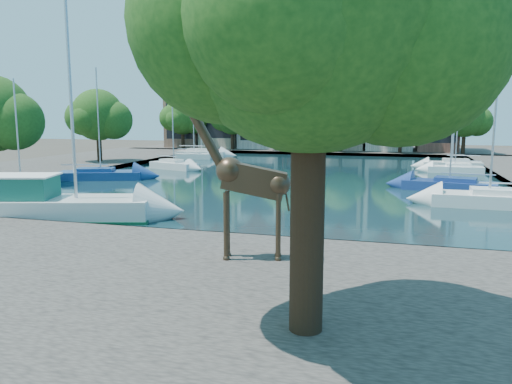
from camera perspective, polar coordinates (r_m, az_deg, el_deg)
ground at (r=23.01m, az=-9.06°, el=-5.37°), size 160.00×160.00×0.00m
water_basin at (r=45.57m, az=3.60°, el=1.81°), size 38.00×50.00×0.08m
near_quay at (r=17.10m, az=-19.03°, el=-9.91°), size 50.00×14.00×0.50m
far_quay at (r=77.00m, az=8.60°, el=4.75°), size 60.00×16.00×0.50m
left_quay at (r=56.30m, az=-22.17°, el=2.73°), size 14.00×52.00×0.50m
plane_tree at (r=11.56m, az=6.85°, el=19.08°), size 8.32×6.40×10.62m
townhouse_west_end at (r=82.84m, az=-7.52°, el=9.98°), size 5.44×9.18×14.93m
townhouse_west_mid at (r=80.71m, az=-3.54°, el=10.69°), size 5.94×9.18×16.79m
townhouse_west_inner at (r=78.80m, az=1.00°, el=10.11°), size 6.43×9.18×15.15m
townhouse_center at (r=77.44m, az=5.75°, el=10.84°), size 5.44×9.18×16.93m
townhouse_east_inner at (r=76.61m, az=10.24°, el=10.29°), size 5.94×9.18×15.79m
townhouse_east_mid at (r=76.27m, az=15.19°, el=10.41°), size 6.43×9.18×16.65m
townhouse_east_end at (r=76.44m, az=20.10°, el=9.44°), size 5.44×9.18×14.43m
far_tree_far_west at (r=77.35m, az=-8.34°, el=8.44°), size 7.28×5.60×7.68m
far_tree_west at (r=74.47m, az=-2.64°, el=8.42°), size 6.76×5.20×7.36m
far_tree_mid_west at (r=72.37m, az=3.46°, el=8.58°), size 7.80×6.00×8.00m
far_tree_mid_east at (r=71.11m, az=9.83°, el=8.33°), size 7.02×5.40×7.52m
far_tree_east at (r=70.74m, az=16.36°, el=8.19°), size 7.54×5.80×7.84m
far_tree_far_east at (r=71.26m, az=22.85°, el=7.73°), size 6.76×5.20×7.36m
side_tree_left_far at (r=57.50m, az=-17.55°, el=8.21°), size 7.28×5.60×7.88m
giraffe_statue at (r=17.53m, az=-1.28°, el=1.45°), size 4.03×1.34×5.80m
motorsailer at (r=28.74m, az=-22.77°, el=-1.07°), size 10.78×5.79×11.97m
sailboat_left_a at (r=37.46m, az=-25.24°, el=0.24°), size 5.80×2.96×7.87m
sailboat_left_b at (r=45.04m, az=-17.32°, el=2.06°), size 7.43×4.71×9.43m
sailboat_left_c at (r=51.69m, az=-9.38°, el=3.23°), size 5.61×3.60×11.37m
sailboat_left_d at (r=63.39m, az=-7.09°, el=4.26°), size 4.75×2.17×9.26m
sailboat_left_e at (r=65.75m, az=-6.23°, el=4.50°), size 6.68×2.68×10.28m
sailboat_right_a at (r=33.31m, az=25.11°, el=-0.50°), size 6.75×2.48×10.43m
sailboat_right_b at (r=39.23m, az=21.24°, el=0.97°), size 6.80×3.56×12.27m
sailboat_right_c at (r=51.73m, az=21.78°, el=2.61°), size 5.15×1.96×8.38m
sailboat_right_d at (r=54.43m, az=21.49°, el=3.05°), size 5.71×2.23×9.89m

